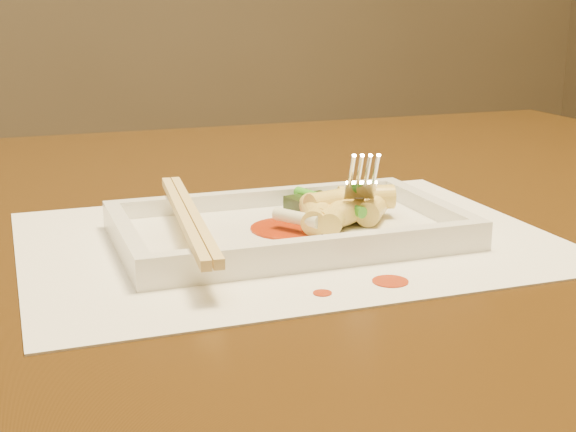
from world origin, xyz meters
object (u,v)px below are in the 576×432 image
object	(u,v)px
table	(180,316)
fork	(363,125)
placemat	(288,239)
plate_base	(288,233)
chopstick_a	(183,216)

from	to	relation	value
table	fork	world-z (taller)	fork
placemat	plate_base	xyz separation A→B (m)	(0.00, 0.00, 0.00)
table	fork	size ratio (longest dim) A/B	10.00
plate_base	fork	size ratio (longest dim) A/B	1.86
table	placemat	world-z (taller)	placemat
chopstick_a	placemat	bearing A→B (deg)	0.00
fork	plate_base	bearing A→B (deg)	-165.58
placemat	fork	xyz separation A→B (m)	(0.07, 0.02, 0.08)
fork	chopstick_a	bearing A→B (deg)	-173.25
placemat	fork	bearing A→B (deg)	14.42
fork	table	bearing A→B (deg)	142.27
plate_base	fork	xyz separation A→B (m)	(0.07, 0.02, 0.08)
placemat	plate_base	size ratio (longest dim) A/B	1.54
table	placemat	xyz separation A→B (m)	(0.06, -0.12, 0.10)
plate_base	chopstick_a	bearing A→B (deg)	180.00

